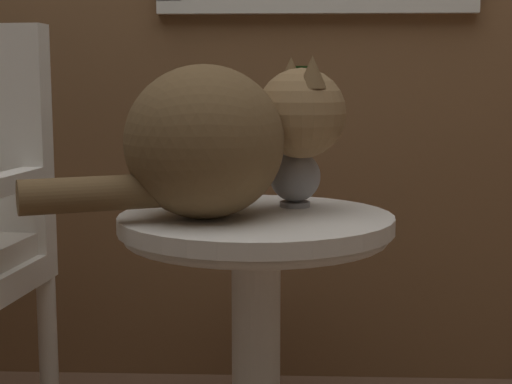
{
  "coord_description": "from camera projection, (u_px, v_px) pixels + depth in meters",
  "views": [
    {
      "loc": [
        0.12,
        -1.38,
        0.86
      ],
      "look_at": [
        0.06,
        0.3,
        0.63
      ],
      "focal_mm": 54.57,
      "sensor_mm": 36.0,
      "label": 1
    }
  ],
  "objects": [
    {
      "name": "wicker_side_table",
      "position": [
        256.0,
        296.0,
        1.72
      ],
      "size": [
        0.6,
        0.6,
        0.58
      ],
      "color": "silver",
      "rests_on": "ground_plane"
    },
    {
      "name": "cat",
      "position": [
        219.0,
        138.0,
        1.64
      ],
      "size": [
        0.67,
        0.44,
        0.34
      ],
      "color": "brown",
      "rests_on": "wicker_side_table"
    },
    {
      "name": "pewter_vase_with_ivy",
      "position": [
        295.0,
        167.0,
        1.8
      ],
      "size": [
        0.12,
        0.12,
        0.32
      ],
      "color": "#99999E",
      "rests_on": "wicker_side_table"
    }
  ]
}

